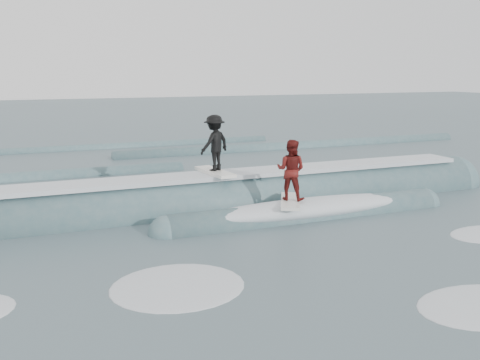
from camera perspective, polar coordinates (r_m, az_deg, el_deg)
name	(u,v)px	position (r m, az deg, el deg)	size (l,w,h in m)	color
ground	(336,275)	(12.28, 10.21, -9.99)	(160.00, 160.00, 0.00)	#3D5159
breaking_wave	(240,207)	(17.73, 0.02, -2.87)	(21.31, 3.88, 2.20)	#3D5F67
surfer_black	(215,145)	(17.37, -2.73, 3.76)	(1.35, 2.05, 1.92)	white
surfer_red	(291,173)	(16.14, 5.44, 0.79)	(1.40, 2.03, 1.93)	white
whitewater	(382,296)	(11.45, 14.88, -11.85)	(15.81, 7.91, 0.10)	silver
far_swells	(148,158)	(28.24, -9.74, 2.33)	(41.48, 8.65, 0.80)	#3D5F67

